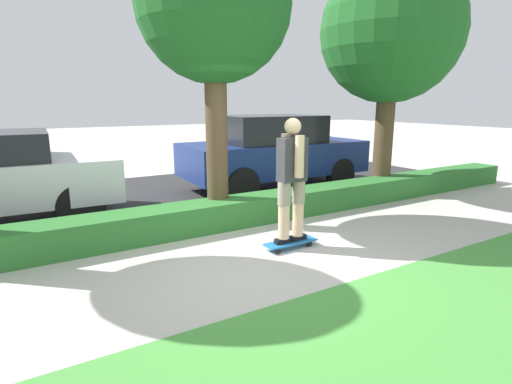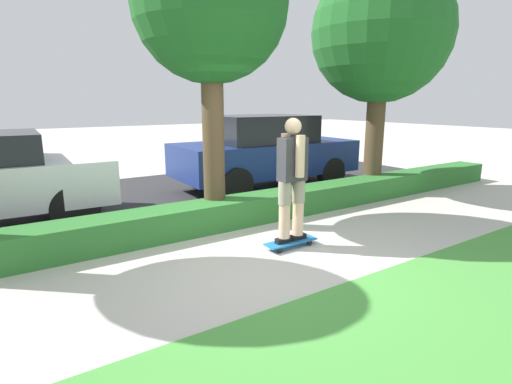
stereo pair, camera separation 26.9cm
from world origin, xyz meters
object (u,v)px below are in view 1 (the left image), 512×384
object	(u,v)px
skateboard	(290,243)
tree_mid	(214,7)
skater_person	(292,178)
parked_car_middle	(273,151)
tree_far	(391,33)

from	to	relation	value
skateboard	tree_mid	world-z (taller)	tree_mid
skater_person	parked_car_middle	size ratio (longest dim) A/B	0.40
skater_person	tree_far	distance (m)	4.58
tree_mid	tree_far	bearing A→B (deg)	1.34
skateboard	tree_mid	xyz separation A→B (m)	(-0.37, 1.55, 3.30)
skater_person	tree_far	xyz separation A→B (m)	(3.57, 1.65, 2.34)
skateboard	tree_far	bearing A→B (deg)	24.76
tree_far	parked_car_middle	size ratio (longest dim) A/B	1.12
skater_person	tree_mid	bearing A→B (deg)	103.33
tree_mid	parked_car_middle	world-z (taller)	tree_mid
skateboard	tree_mid	bearing A→B (deg)	103.33
tree_mid	tree_far	world-z (taller)	tree_far
tree_far	parked_car_middle	distance (m)	3.47
tree_mid	tree_far	size ratio (longest dim) A/B	0.96
tree_far	parked_car_middle	world-z (taller)	tree_far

